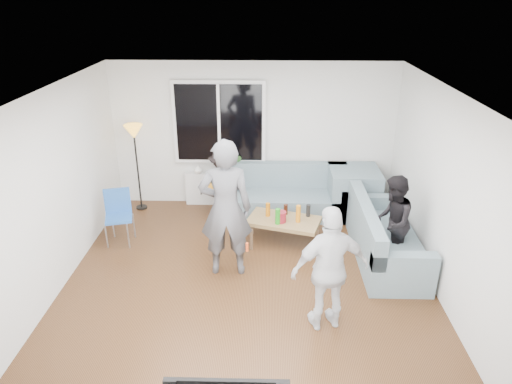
{
  "coord_description": "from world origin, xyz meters",
  "views": [
    {
      "loc": [
        0.26,
        -5.25,
        3.73
      ],
      "look_at": [
        0.1,
        0.6,
        1.15
      ],
      "focal_mm": 32.77,
      "sensor_mm": 36.0,
      "label": 1
    }
  ],
  "objects_px": {
    "player_left": "(226,209)",
    "player_right": "(330,269)",
    "spectator_back": "(221,182)",
    "sofa_right_section": "(387,233)",
    "sofa_back_section": "(282,192)",
    "spectator_right": "(392,222)",
    "floor_lamp": "(138,168)",
    "coffee_table": "(284,231)",
    "side_chair": "(119,218)"
  },
  "relations": [
    {
      "from": "player_left",
      "to": "player_right",
      "type": "xyz_separation_m",
      "value": [
        1.28,
        -1.13,
        -0.2
      ]
    },
    {
      "from": "spectator_back",
      "to": "sofa_right_section",
      "type": "bearing_deg",
      "value": -36.0
    },
    {
      "from": "sofa_back_section",
      "to": "spectator_right",
      "type": "height_order",
      "value": "spectator_right"
    },
    {
      "from": "spectator_back",
      "to": "floor_lamp",
      "type": "bearing_deg",
      "value": 169.53
    },
    {
      "from": "sofa_back_section",
      "to": "spectator_right",
      "type": "relative_size",
      "value": 1.68
    },
    {
      "from": "sofa_back_section",
      "to": "coffee_table",
      "type": "bearing_deg",
      "value": -90.13
    },
    {
      "from": "coffee_table",
      "to": "side_chair",
      "type": "height_order",
      "value": "side_chair"
    },
    {
      "from": "floor_lamp",
      "to": "player_right",
      "type": "bearing_deg",
      "value": -46.07
    },
    {
      "from": "sofa_back_section",
      "to": "coffee_table",
      "type": "xyz_separation_m",
      "value": [
        -0.0,
        -1.01,
        -0.22
      ]
    },
    {
      "from": "sofa_right_section",
      "to": "spectator_back",
      "type": "xyz_separation_m",
      "value": [
        -2.57,
        1.5,
        0.16
      ]
    },
    {
      "from": "sofa_back_section",
      "to": "player_left",
      "type": "height_order",
      "value": "player_left"
    },
    {
      "from": "sofa_back_section",
      "to": "player_right",
      "type": "height_order",
      "value": "player_right"
    },
    {
      "from": "player_right",
      "to": "spectator_back",
      "type": "height_order",
      "value": "player_right"
    },
    {
      "from": "spectator_right",
      "to": "player_left",
      "type": "bearing_deg",
      "value": -65.92
    },
    {
      "from": "coffee_table",
      "to": "player_right",
      "type": "xyz_separation_m",
      "value": [
        0.46,
        -1.98,
        0.58
      ]
    },
    {
      "from": "sofa_right_section",
      "to": "spectator_right",
      "type": "bearing_deg",
      "value": -180.0
    },
    {
      "from": "floor_lamp",
      "to": "coffee_table",
      "type": "bearing_deg",
      "value": -24.44
    },
    {
      "from": "sofa_back_section",
      "to": "side_chair",
      "type": "distance_m",
      "value": 2.8
    },
    {
      "from": "sofa_right_section",
      "to": "spectator_right",
      "type": "xyz_separation_m",
      "value": [
        0.0,
        -0.15,
        0.26
      ]
    },
    {
      "from": "sofa_right_section",
      "to": "spectator_back",
      "type": "relative_size",
      "value": 1.71
    },
    {
      "from": "sofa_right_section",
      "to": "spectator_right",
      "type": "distance_m",
      "value": 0.3
    },
    {
      "from": "player_right",
      "to": "spectator_right",
      "type": "relative_size",
      "value": 1.14
    },
    {
      "from": "spectator_right",
      "to": "sofa_right_section",
      "type": "bearing_deg",
      "value": -162.0
    },
    {
      "from": "sofa_back_section",
      "to": "sofa_right_section",
      "type": "bearing_deg",
      "value": -44.41
    },
    {
      "from": "player_right",
      "to": "coffee_table",
      "type": "bearing_deg",
      "value": -91.31
    },
    {
      "from": "spectator_back",
      "to": "player_left",
      "type": "bearing_deg",
      "value": -88.34
    },
    {
      "from": "spectator_right",
      "to": "side_chair",
      "type": "bearing_deg",
      "value": -79.15
    },
    {
      "from": "side_chair",
      "to": "floor_lamp",
      "type": "relative_size",
      "value": 0.55
    },
    {
      "from": "side_chair",
      "to": "spectator_right",
      "type": "distance_m",
      "value": 4.11
    },
    {
      "from": "coffee_table",
      "to": "floor_lamp",
      "type": "distance_m",
      "value": 2.88
    },
    {
      "from": "coffee_table",
      "to": "side_chair",
      "type": "bearing_deg",
      "value": -177.97
    },
    {
      "from": "coffee_table",
      "to": "sofa_back_section",
      "type": "bearing_deg",
      "value": 89.87
    },
    {
      "from": "side_chair",
      "to": "spectator_right",
      "type": "xyz_separation_m",
      "value": [
        4.07,
        -0.51,
        0.26
      ]
    },
    {
      "from": "player_right",
      "to": "player_left",
      "type": "bearing_deg",
      "value": -55.72
    },
    {
      "from": "floor_lamp",
      "to": "player_right",
      "type": "xyz_separation_m",
      "value": [
        3.03,
        -3.14,
        0.0
      ]
    },
    {
      "from": "floor_lamp",
      "to": "player_left",
      "type": "xyz_separation_m",
      "value": [
        1.74,
        -2.02,
        0.2
      ]
    },
    {
      "from": "sofa_back_section",
      "to": "player_left",
      "type": "bearing_deg",
      "value": -113.91
    },
    {
      "from": "spectator_right",
      "to": "player_right",
      "type": "bearing_deg",
      "value": -19.11
    },
    {
      "from": "side_chair",
      "to": "player_left",
      "type": "height_order",
      "value": "player_left"
    },
    {
      "from": "side_chair",
      "to": "player_right",
      "type": "bearing_deg",
      "value": -47.36
    },
    {
      "from": "sofa_back_section",
      "to": "sofa_right_section",
      "type": "height_order",
      "value": "same"
    },
    {
      "from": "side_chair",
      "to": "sofa_back_section",
      "type": "bearing_deg",
      "value": 7.82
    },
    {
      "from": "floor_lamp",
      "to": "spectator_back",
      "type": "bearing_deg",
      "value": -4.7
    },
    {
      "from": "player_left",
      "to": "spectator_right",
      "type": "bearing_deg",
      "value": -177.32
    },
    {
      "from": "player_left",
      "to": "player_right",
      "type": "relative_size",
      "value": 1.26
    },
    {
      "from": "sofa_right_section",
      "to": "side_chair",
      "type": "xyz_separation_m",
      "value": [
        -4.07,
        0.36,
        0.01
      ]
    },
    {
      "from": "coffee_table",
      "to": "side_chair",
      "type": "xyz_separation_m",
      "value": [
        -2.57,
        -0.09,
        0.23
      ]
    },
    {
      "from": "player_left",
      "to": "spectator_back",
      "type": "distance_m",
      "value": 1.95
    },
    {
      "from": "coffee_table",
      "to": "floor_lamp",
      "type": "height_order",
      "value": "floor_lamp"
    },
    {
      "from": "sofa_back_section",
      "to": "player_right",
      "type": "xyz_separation_m",
      "value": [
        0.46,
        -2.99,
        0.36
      ]
    }
  ]
}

